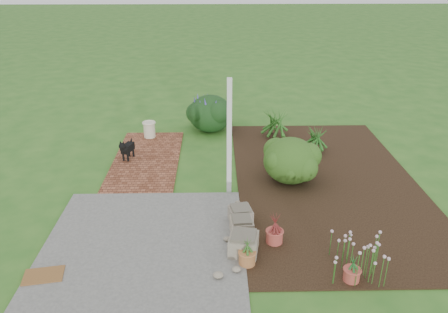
{
  "coord_description": "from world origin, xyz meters",
  "views": [
    {
      "loc": [
        0.02,
        -8.12,
        4.64
      ],
      "look_at": [
        0.2,
        0.4,
        0.7
      ],
      "focal_mm": 35.0,
      "sensor_mm": 36.0,
      "label": 1
    }
  ],
  "objects_px": {
    "stone_trough_near": "(244,244)",
    "black_dog": "(127,148)",
    "evergreen_shrub": "(291,159)",
    "cream_ceramic_urn": "(149,130)"
  },
  "relations": [
    {
      "from": "cream_ceramic_urn",
      "to": "evergreen_shrub",
      "type": "relative_size",
      "value": 0.35
    },
    {
      "from": "stone_trough_near",
      "to": "evergreen_shrub",
      "type": "bearing_deg",
      "value": 65.56
    },
    {
      "from": "stone_trough_near",
      "to": "cream_ceramic_urn",
      "type": "xyz_separation_m",
      "value": [
        -2.29,
        5.24,
        0.05
      ]
    },
    {
      "from": "black_dog",
      "to": "evergreen_shrub",
      "type": "height_order",
      "value": "evergreen_shrub"
    },
    {
      "from": "stone_trough_near",
      "to": "cream_ceramic_urn",
      "type": "relative_size",
      "value": 1.12
    },
    {
      "from": "stone_trough_near",
      "to": "black_dog",
      "type": "distance_m",
      "value": 4.61
    },
    {
      "from": "stone_trough_near",
      "to": "black_dog",
      "type": "bearing_deg",
      "value": 124.99
    },
    {
      "from": "black_dog",
      "to": "evergreen_shrub",
      "type": "xyz_separation_m",
      "value": [
        3.83,
        -1.14,
        0.19
      ]
    },
    {
      "from": "evergreen_shrub",
      "to": "stone_trough_near",
      "type": "bearing_deg",
      "value": -114.44
    },
    {
      "from": "black_dog",
      "to": "cream_ceramic_urn",
      "type": "bearing_deg",
      "value": 94.38
    }
  ]
}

